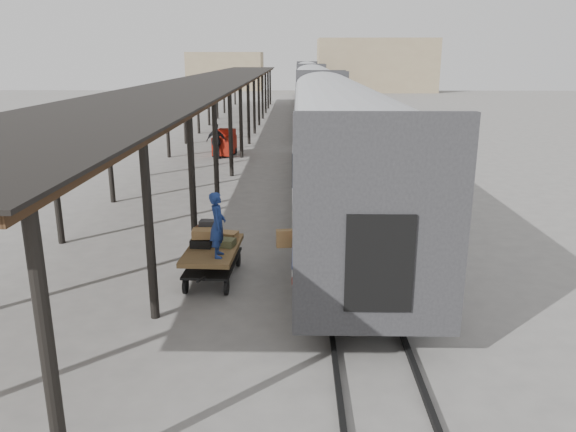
{
  "coord_description": "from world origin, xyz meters",
  "views": [
    {
      "loc": [
        1.75,
        -13.2,
        5.56
      ],
      "look_at": [
        1.54,
        0.2,
        1.7
      ],
      "focal_mm": 35.0,
      "sensor_mm": 36.0,
      "label": 1
    }
  ],
  "objects_px": {
    "baggage_cart": "(213,255)",
    "luggage_tug": "(225,144)",
    "porter": "(218,225)",
    "pedestrian": "(216,141)"
  },
  "relations": [
    {
      "from": "baggage_cart",
      "to": "porter",
      "type": "height_order",
      "value": "porter"
    },
    {
      "from": "pedestrian",
      "to": "baggage_cart",
      "type": "bearing_deg",
      "value": 107.53
    },
    {
      "from": "porter",
      "to": "pedestrian",
      "type": "relative_size",
      "value": 0.82
    },
    {
      "from": "porter",
      "to": "luggage_tug",
      "type": "bearing_deg",
      "value": 4.16
    },
    {
      "from": "baggage_cart",
      "to": "luggage_tug",
      "type": "distance_m",
      "value": 18.49
    },
    {
      "from": "baggage_cart",
      "to": "pedestrian",
      "type": "distance_m",
      "value": 17.54
    },
    {
      "from": "baggage_cart",
      "to": "porter",
      "type": "relative_size",
      "value": 1.54
    },
    {
      "from": "luggage_tug",
      "to": "porter",
      "type": "xyz_separation_m",
      "value": [
        2.23,
        -19.04,
        0.98
      ]
    },
    {
      "from": "porter",
      "to": "pedestrian",
      "type": "distance_m",
      "value": 18.22
    },
    {
      "from": "luggage_tug",
      "to": "pedestrian",
      "type": "bearing_deg",
      "value": -97.85
    }
  ]
}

